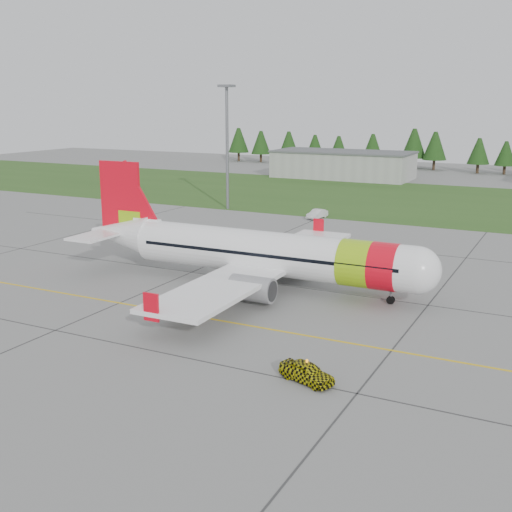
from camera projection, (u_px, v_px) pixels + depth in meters
The scene contains 9 objects.
ground at pixel (218, 365), 44.32m from camera, with size 320.00×320.00×0.00m, color gray.
aircraft at pixel (261, 253), 62.48m from camera, with size 38.17×34.98×11.57m.
follow_me_car at pixel (307, 353), 41.18m from camera, with size 1.58×1.34×3.93m, color #CBC40B.
service_van at pixel (317, 205), 99.26m from camera, with size 1.52×1.43×4.35m, color silver.
grass_strip at pixel (448, 203), 115.34m from camera, with size 320.00×50.00×0.03m, color #30561E.
taxi_guideline at pixel (269, 329), 51.25m from camera, with size 120.00×0.25×0.02m, color gold.
hangar_west at pixel (343, 165), 152.13m from camera, with size 32.00×14.00×6.00m, color #A8A8A3.
floodlight_mast at pixel (227, 149), 106.34m from camera, with size 0.50×0.50×20.00m, color slate.
treeline at pixel (492, 153), 162.67m from camera, with size 160.00×8.00×10.00m, color #1C3F14, non-canonical shape.
Camera 1 is at (21.09, -35.63, 17.70)m, focal length 45.00 mm.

